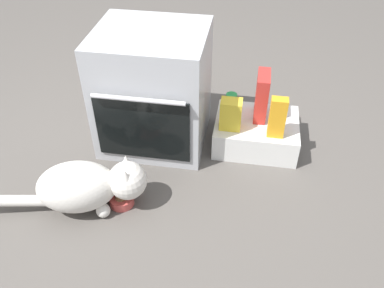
{
  "coord_description": "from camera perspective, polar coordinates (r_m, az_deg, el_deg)",
  "views": [
    {
      "loc": [
        0.48,
        -1.56,
        1.58
      ],
      "look_at": [
        0.22,
        0.03,
        0.25
      ],
      "focal_mm": 37.98,
      "sensor_mm": 36.0,
      "label": 1
    }
  ],
  "objects": [
    {
      "name": "food_bowl",
      "position": [
        2.14,
        -9.85,
        -7.7
      ],
      "size": [
        0.13,
        0.13,
        0.08
      ],
      "color": "#C64C47",
      "rests_on": "ground"
    },
    {
      "name": "ground",
      "position": [
        2.28,
        -5.63,
        -4.72
      ],
      "size": [
        8.0,
        8.0,
        0.0
      ],
      "primitive_type": "plane",
      "color": "#56514C"
    },
    {
      "name": "snack_bag",
      "position": [
        2.29,
        5.46,
        4.17
      ],
      "size": [
        0.12,
        0.09,
        0.18
      ],
      "primitive_type": "cube",
      "color": "yellow",
      "rests_on": "pantry_cabinet"
    },
    {
      "name": "cereal_box",
      "position": [
        2.38,
        9.78,
        6.65
      ],
      "size": [
        0.07,
        0.18,
        0.28
      ],
      "primitive_type": "cube",
      "color": "#B72D28",
      "rests_on": "pantry_cabinet"
    },
    {
      "name": "pantry_cabinet",
      "position": [
        2.47,
        8.95,
        1.62
      ],
      "size": [
        0.49,
        0.39,
        0.17
      ],
      "primitive_type": "cube",
      "color": "white",
      "rests_on": "ground"
    },
    {
      "name": "oven",
      "position": [
        2.35,
        -5.45,
        7.66
      ],
      "size": [
        0.61,
        0.59,
        0.69
      ],
      "color": "#B7BABF",
      "rests_on": "ground"
    },
    {
      "name": "juice_carton",
      "position": [
        2.26,
        11.9,
        3.65
      ],
      "size": [
        0.09,
        0.06,
        0.24
      ],
      "primitive_type": "cube",
      "color": "orange",
      "rests_on": "pantry_cabinet"
    },
    {
      "name": "cat",
      "position": [
        2.08,
        -14.54,
        -5.7
      ],
      "size": [
        0.83,
        0.35,
        0.28
      ],
      "rotation": [
        0.0,
        0.0,
        0.26
      ],
      "color": "silver",
      "rests_on": "ground"
    },
    {
      "name": "soda_can",
      "position": [
        2.44,
        5.51,
        5.77
      ],
      "size": [
        0.07,
        0.07,
        0.12
      ],
      "primitive_type": "cylinder",
      "color": "green",
      "rests_on": "pantry_cabinet"
    }
  ]
}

